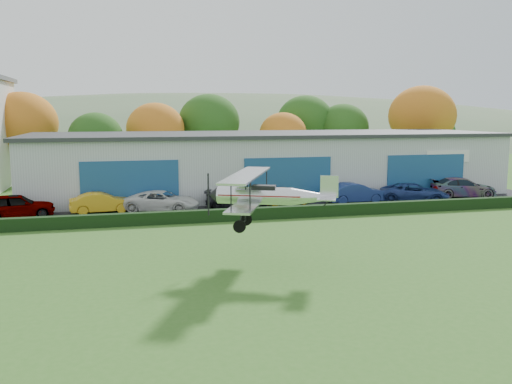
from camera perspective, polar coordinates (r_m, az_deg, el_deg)
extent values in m
plane|color=#34631F|center=(20.75, 8.28, -11.56)|extent=(300.00, 300.00, 0.00)
cube|color=black|center=(41.01, 1.10, -1.48)|extent=(48.00, 9.00, 0.05)
cube|color=black|center=(36.40, 3.06, -2.15)|extent=(46.00, 0.60, 0.80)
cube|color=#B2B7BC|center=(47.90, 1.25, 2.93)|extent=(40.00, 12.00, 5.00)
cube|color=#2D3033|center=(47.73, 1.26, 6.10)|extent=(40.60, 12.60, 0.30)
cube|color=navy|center=(40.32, -13.11, 0.68)|extent=(7.00, 0.12, 3.60)
cube|color=navy|center=(42.20, 3.40, 1.22)|extent=(7.00, 0.12, 3.60)
cube|color=navy|center=(47.17, 17.46, 1.60)|extent=(7.00, 0.12, 3.60)
cylinder|color=#3D2614|center=(59.05, -23.15, 2.38)|extent=(0.36, 0.36, 3.15)
ellipsoid|color=#B95916|center=(58.81, -23.40, 6.70)|extent=(6.84, 6.84, 6.16)
cylinder|color=#3D2614|center=(56.38, -16.41, 2.11)|extent=(0.36, 0.36, 2.45)
ellipsoid|color=#1E4C14|center=(56.13, -16.56, 5.62)|extent=(5.32, 5.32, 4.79)
cylinder|color=#3D2614|center=(58.40, -10.44, 2.69)|extent=(0.36, 0.36, 2.80)
ellipsoid|color=#B95916|center=(58.15, -10.55, 6.57)|extent=(6.08, 6.08, 5.47)
cylinder|color=#3D2614|center=(61.01, -4.93, 3.20)|extent=(0.36, 0.36, 3.15)
ellipsoid|color=#1E4C14|center=(60.78, -4.98, 7.38)|extent=(6.84, 6.84, 6.16)
cylinder|color=#3D2614|center=(60.88, 2.84, 2.88)|extent=(0.36, 0.36, 2.45)
ellipsoid|color=#B95916|center=(60.65, 2.87, 6.14)|extent=(5.32, 5.32, 4.79)
cylinder|color=#3D2614|center=(65.45, 9.07, 3.32)|extent=(0.36, 0.36, 2.80)
ellipsoid|color=#1E4C14|center=(65.23, 9.15, 6.79)|extent=(6.08, 6.08, 5.47)
cylinder|color=#3D2614|center=(65.48, 16.92, 3.37)|extent=(0.36, 0.36, 3.50)
ellipsoid|color=#B95916|center=(65.27, 17.11, 7.70)|extent=(7.60, 7.60, 6.84)
cylinder|color=#3D2614|center=(71.00, 18.03, 3.26)|extent=(0.36, 0.36, 2.45)
ellipsoid|color=#1E4C14|center=(70.81, 18.16, 6.05)|extent=(5.32, 5.32, 4.79)
cylinder|color=#3D2614|center=(65.87, 5.18, 3.57)|extent=(0.36, 0.36, 3.15)
ellipsoid|color=#1E4C14|center=(65.65, 5.23, 7.45)|extent=(6.84, 6.84, 6.16)
ellipsoid|color=#4C6642|center=(161.96, -4.01, 0.38)|extent=(320.00, 196.00, 56.00)
ellipsoid|color=#4C6642|center=(186.44, 17.70, 2.76)|extent=(240.00, 126.00, 36.00)
imported|color=gray|center=(39.54, -23.96, -1.33)|extent=(5.09, 2.73, 1.65)
imported|color=gold|center=(39.47, -15.95, -1.10)|extent=(4.53, 2.05, 1.44)
imported|color=silver|center=(39.14, -9.86, -0.95)|extent=(5.79, 4.10, 1.47)
imported|color=black|center=(40.04, -2.03, -0.71)|extent=(5.00, 3.30, 1.35)
imported|color=gold|center=(41.41, 2.93, -0.35)|extent=(4.49, 2.56, 1.44)
imported|color=navy|center=(42.80, 10.43, -0.10)|extent=(4.90, 1.95, 1.58)
imported|color=navy|center=(44.40, 16.38, -0.07)|extent=(5.83, 4.34, 1.47)
imported|color=gray|center=(48.28, 20.92, 0.45)|extent=(5.89, 3.33, 1.61)
cylinder|color=silver|center=(24.38, -0.18, -0.38)|extent=(3.39, 2.07, 0.79)
cone|color=silver|center=(24.07, 6.04, -0.54)|extent=(2.10, 1.50, 0.79)
cone|color=black|center=(24.77, -4.51, -0.27)|extent=(0.72, 0.90, 0.79)
cube|color=maroon|center=(24.33, 0.43, -0.30)|extent=(3.72, 2.23, 0.05)
cube|color=black|center=(24.26, 0.84, 0.46)|extent=(1.18, 0.91, 0.22)
cube|color=silver|center=(24.45, -0.59, -0.99)|extent=(3.55, 6.27, 0.09)
cube|color=silver|center=(24.32, -1.00, 1.80)|extent=(3.77, 6.63, 0.09)
cylinder|color=black|center=(22.21, -2.65, -0.38)|extent=(0.07, 0.07, 1.15)
cylinder|color=black|center=(22.06, -0.64, -0.43)|extent=(0.07, 0.07, 1.15)
cylinder|color=black|center=(26.67, -0.56, 1.10)|extent=(0.07, 0.07, 1.15)
cylinder|color=black|center=(26.54, 1.13, 1.06)|extent=(0.07, 0.07, 1.15)
cylinder|color=black|center=(24.06, -1.14, 0.98)|extent=(0.12, 0.19, 0.66)
cylinder|color=black|center=(24.66, -0.87, 1.17)|extent=(0.12, 0.19, 0.66)
cylinder|color=black|center=(24.24, -1.57, -2.24)|extent=(0.30, 0.59, 1.08)
cylinder|color=black|center=(24.96, -1.23, -1.92)|extent=(0.30, 0.59, 1.08)
cylinder|color=black|center=(24.70, -1.39, -3.29)|extent=(0.73, 1.56, 0.06)
cylinder|color=black|center=(23.94, -1.76, -3.66)|extent=(0.57, 0.34, 0.56)
cylinder|color=black|center=(25.47, -1.05, -2.93)|extent=(0.57, 0.34, 0.56)
cylinder|color=black|center=(24.08, 7.50, -1.10)|extent=(0.32, 0.18, 0.37)
cube|color=silver|center=(24.04, 7.51, -0.47)|extent=(1.65, 2.42, 0.05)
cube|color=silver|center=(23.97, 7.74, 0.56)|extent=(0.75, 0.37, 0.97)
cube|color=black|center=(24.83, -5.05, -0.26)|extent=(0.09, 0.12, 1.94)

